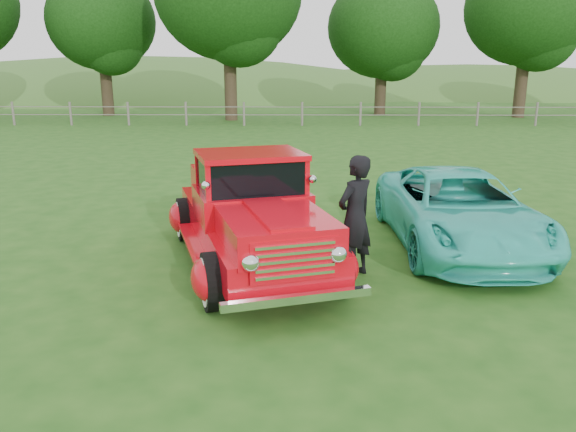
{
  "coord_description": "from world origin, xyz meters",
  "views": [
    {
      "loc": [
        -0.29,
        -7.25,
        3.01
      ],
      "look_at": [
        -0.42,
        1.2,
        0.74
      ],
      "focal_mm": 35.0,
      "sensor_mm": 36.0,
      "label": 1
    }
  ],
  "objects_px": {
    "tree_mid_east": "(529,8)",
    "teal_sedan": "(458,210)",
    "tree_mid_west": "(101,22)",
    "tree_near_east": "(383,28)",
    "red_pickup": "(250,215)",
    "man": "(355,217)"
  },
  "relations": [
    {
      "from": "tree_near_east",
      "to": "red_pickup",
      "type": "xyz_separation_m",
      "value": [
        -6.0,
        -27.96,
        -4.45
      ]
    },
    {
      "from": "red_pickup",
      "to": "man",
      "type": "height_order",
      "value": "man"
    },
    {
      "from": "tree_mid_east",
      "to": "red_pickup",
      "type": "height_order",
      "value": "tree_mid_east"
    },
    {
      "from": "teal_sedan",
      "to": "man",
      "type": "distance_m",
      "value": 2.38
    },
    {
      "from": "tree_mid_west",
      "to": "man",
      "type": "distance_m",
      "value": 30.51
    },
    {
      "from": "tree_mid_east",
      "to": "teal_sedan",
      "type": "relative_size",
      "value": 2.03
    },
    {
      "from": "tree_mid_west",
      "to": "red_pickup",
      "type": "height_order",
      "value": "tree_mid_west"
    },
    {
      "from": "teal_sedan",
      "to": "red_pickup",
      "type": "bearing_deg",
      "value": -166.29
    },
    {
      "from": "man",
      "to": "teal_sedan",
      "type": "bearing_deg",
      "value": 172.71
    },
    {
      "from": "tree_mid_east",
      "to": "tree_near_east",
      "type": "bearing_deg",
      "value": 165.96
    },
    {
      "from": "tree_mid_west",
      "to": "tree_mid_east",
      "type": "distance_m",
      "value": 25.03
    },
    {
      "from": "tree_near_east",
      "to": "man",
      "type": "xyz_separation_m",
      "value": [
        -4.44,
        -28.42,
        -4.35
      ]
    },
    {
      "from": "tree_near_east",
      "to": "tree_mid_east",
      "type": "distance_m",
      "value": 8.3
    },
    {
      "from": "tree_mid_west",
      "to": "teal_sedan",
      "type": "relative_size",
      "value": 1.82
    },
    {
      "from": "red_pickup",
      "to": "tree_near_east",
      "type": "bearing_deg",
      "value": 60.47
    },
    {
      "from": "tree_mid_east",
      "to": "tree_mid_west",
      "type": "bearing_deg",
      "value": 177.71
    },
    {
      "from": "tree_mid_east",
      "to": "teal_sedan",
      "type": "xyz_separation_m",
      "value": [
        -10.54,
        -25.0,
        -5.53
      ]
    },
    {
      "from": "tree_near_east",
      "to": "teal_sedan",
      "type": "bearing_deg",
      "value": -95.38
    },
    {
      "from": "tree_mid_east",
      "to": "teal_sedan",
      "type": "distance_m",
      "value": 27.69
    },
    {
      "from": "tree_mid_west",
      "to": "man",
      "type": "xyz_separation_m",
      "value": [
        12.56,
        -27.42,
        -4.65
      ]
    },
    {
      "from": "tree_mid_west",
      "to": "teal_sedan",
      "type": "bearing_deg",
      "value": -60.93
    },
    {
      "from": "red_pickup",
      "to": "man",
      "type": "xyz_separation_m",
      "value": [
        1.56,
        -0.45,
        0.1
      ]
    }
  ]
}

